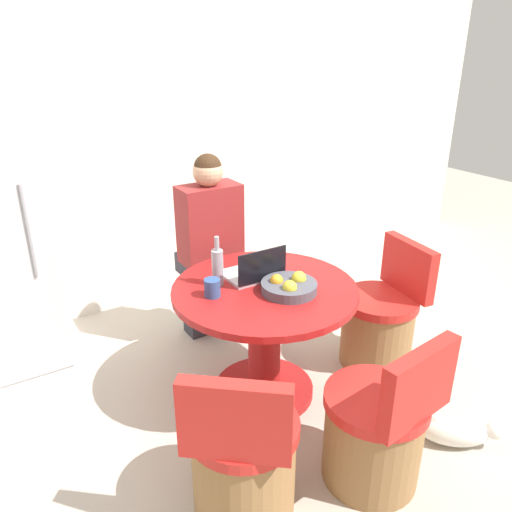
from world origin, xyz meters
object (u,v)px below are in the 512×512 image
at_px(chair_near_left_corner, 243,460).
at_px(cat, 456,431).
at_px(laptop, 254,272).
at_px(dining_table, 265,326).
at_px(chair_near_camera, 376,432).
at_px(fruit_bowl, 289,286).
at_px(bottle, 218,266).
at_px(person_seated, 208,243).
at_px(chair_right_side, 380,324).

relative_size(chair_near_left_corner, cat, 2.11).
bearing_deg(laptop, dining_table, 87.09).
xyz_separation_m(dining_table, cat, (0.62, -0.90, -0.38)).
bearing_deg(chair_near_camera, laptop, -91.28).
bearing_deg(fruit_bowl, bottle, 134.94).
relative_size(person_seated, laptop, 4.32).
bearing_deg(chair_near_camera, fruit_bowl, -94.93).
xyz_separation_m(dining_table, bottle, (-0.21, 0.17, 0.37)).
height_order(dining_table, person_seated, person_seated).
xyz_separation_m(person_seated, laptop, (-0.01, -0.61, 0.03)).
height_order(person_seated, cat, person_seated).
relative_size(chair_near_camera, chair_right_side, 1.00).
distance_m(dining_table, person_seated, 0.79).
bearing_deg(chair_near_camera, cat, 165.86).
height_order(fruit_bowl, cat, fruit_bowl).
height_order(dining_table, laptop, laptop).
distance_m(chair_near_camera, cat, 0.57).
distance_m(chair_near_left_corner, person_seated, 1.56).
bearing_deg(chair_right_side, person_seated, -128.94).
distance_m(dining_table, bottle, 0.45).
height_order(chair_near_left_corner, bottle, bottle).
relative_size(dining_table, cat, 2.65).
xyz_separation_m(chair_near_left_corner, laptop, (0.54, 0.77, 0.48)).
bearing_deg(fruit_bowl, chair_near_left_corner, -139.43).
distance_m(person_seated, cat, 1.87).
relative_size(dining_table, bottle, 3.62).
distance_m(chair_right_side, fruit_bowl, 0.89).
bearing_deg(cat, chair_right_side, 116.25).
relative_size(bottle, cat, 0.73).
height_order(laptop, cat, laptop).
relative_size(chair_right_side, laptop, 2.66).
xyz_separation_m(chair_near_camera, person_seated, (-0.07, 1.57, 0.45)).
bearing_deg(dining_table, chair_near_left_corner, -129.73).
height_order(person_seated, fruit_bowl, person_seated).
xyz_separation_m(fruit_bowl, bottle, (-0.29, 0.29, 0.08)).
distance_m(fruit_bowl, bottle, 0.41).
distance_m(chair_near_camera, laptop, 1.08).
relative_size(fruit_bowl, bottle, 1.07).
xyz_separation_m(chair_near_camera, fruit_bowl, (-0.02, 0.71, 0.48)).
xyz_separation_m(fruit_bowl, cat, (0.55, -0.78, -0.67)).
bearing_deg(chair_near_camera, chair_right_side, -142.18).
distance_m(dining_table, chair_right_side, 0.85).
bearing_deg(fruit_bowl, person_seated, 93.61).
relative_size(chair_right_side, fruit_bowl, 2.69).
distance_m(chair_near_camera, chair_right_side, 1.02).
distance_m(chair_near_left_corner, chair_near_camera, 0.65).
distance_m(person_seated, bottle, 0.63).
distance_m(chair_right_side, cat, 0.83).
bearing_deg(laptop, bottle, -7.87).
height_order(chair_near_camera, cat, chair_near_camera).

